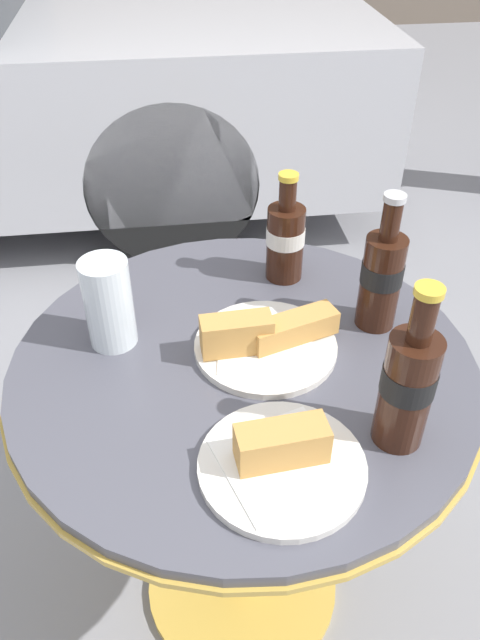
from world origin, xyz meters
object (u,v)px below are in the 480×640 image
Objects in this scene: cola_bottle_right at (408,384)px; bistro_table at (243,428)px; cola_bottle_left at (382,276)px; lunch_plate_near at (265,339)px; drinking_glass at (109,307)px; lunch_plate_far at (282,459)px; cola_bottle_center at (285,238)px.

bistro_table is at bearing 135.51° from cola_bottle_right.
cola_bottle_left reaches higher than bistro_table.
cola_bottle_right is 1.07× the size of lunch_plate_near.
drinking_glass is 0.37m from lunch_plate_far.
drinking_glass reaches higher than lunch_plate_near.
cola_bottle_left is 0.21m from lunch_plate_near.
cola_bottle_center is 0.22m from lunch_plate_near.
lunch_plate_far is at bearing -52.30° from drinking_glass.
cola_bottle_left is at bearing -1.26° from drinking_glass.
bistro_table is 2.96× the size of cola_bottle_right.
cola_bottle_left is 0.20m from cola_bottle_center.
drinking_glass is 0.64× the size of lunch_plate_near.
cola_bottle_left is 0.25m from cola_bottle_right.
cola_bottle_right reaches higher than cola_bottle_center.
bistro_table is 4.94× the size of drinking_glass.
cola_bottle_right is at bearing 10.95° from lunch_plate_far.
lunch_plate_far is (0.02, -0.22, 0.18)m from bistro_table.
cola_bottle_center reaches higher than bistro_table.
lunch_plate_far is at bearing -84.36° from bistro_table.
cola_bottle_left is 0.44m from drinking_glass.
bistro_table is 0.35m from cola_bottle_center.
cola_bottle_right is 0.47m from drinking_glass.
cola_bottle_right is (0.19, -0.19, 0.26)m from bistro_table.
cola_bottle_center is (-0.13, 0.16, -0.01)m from cola_bottle_left.
lunch_plate_near is at bearing 86.18° from lunch_plate_far.
lunch_plate_near is at bearing -108.87° from cola_bottle_center.
cola_bottle_right is 1.14× the size of lunch_plate_far.
bistro_table is 0.32m from drinking_glass.
cola_bottle_right reaches higher than drinking_glass.
lunch_plate_far is at bearing -127.01° from cola_bottle_left.
cola_bottle_left is 1.16× the size of cola_bottle_center.
cola_bottle_left is 1.58× the size of drinking_glass.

